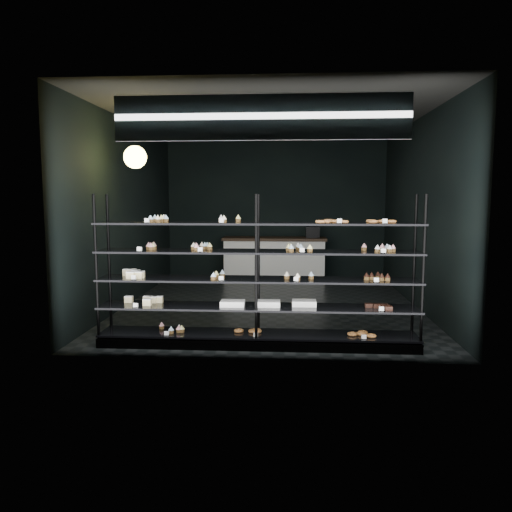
% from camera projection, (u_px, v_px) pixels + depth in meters
% --- Properties ---
extents(room, '(5.01, 6.01, 3.20)m').
position_uv_depth(room, '(271.00, 213.00, 8.56)').
color(room, black).
rests_on(room, ground).
extents(display_shelf, '(4.00, 0.50, 1.91)m').
position_uv_depth(display_shelf, '(255.00, 297.00, 6.25)').
color(display_shelf, black).
rests_on(display_shelf, room).
extents(signage, '(3.30, 0.05, 0.50)m').
position_uv_depth(signage, '(261.00, 117.00, 5.52)').
color(signage, '#0D1D43').
rests_on(signage, room).
extents(pendant_lamp, '(0.33, 0.33, 0.89)m').
position_uv_depth(pendant_lamp, '(135.00, 157.00, 7.23)').
color(pendant_lamp, black).
rests_on(pendant_lamp, room).
extents(service_counter, '(2.30, 0.65, 1.23)m').
position_uv_depth(service_counter, '(275.00, 259.00, 11.16)').
color(service_counter, silver).
rests_on(service_counter, room).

